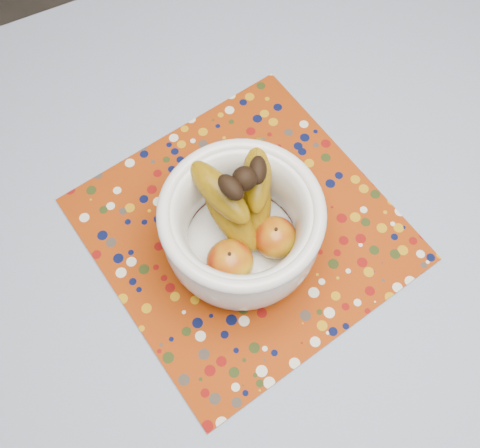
{
  "coord_description": "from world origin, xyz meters",
  "views": [
    {
      "loc": [
        -0.24,
        -0.26,
        1.6
      ],
      "look_at": [
        -0.09,
        0.04,
        0.85
      ],
      "focal_mm": 42.0,
      "sensor_mm": 36.0,
      "label": 1
    }
  ],
  "objects": [
    {
      "name": "placemat",
      "position": [
        -0.07,
        0.06,
        0.76
      ],
      "size": [
        0.52,
        0.52,
        0.0
      ],
      "primitive_type": "cube",
      "rotation": [
        0.0,
        0.0,
        0.17
      ],
      "color": "#832B07",
      "rests_on": "tablecloth"
    },
    {
      "name": "fruit_bowl",
      "position": [
        -0.08,
        0.04,
        0.85
      ],
      "size": [
        0.24,
        0.24,
        0.2
      ],
      "color": "silver",
      "rests_on": "placemat"
    },
    {
      "name": "tablecloth",
      "position": [
        0.0,
        0.0,
        0.76
      ],
      "size": [
        1.32,
        1.32,
        0.01
      ],
      "primitive_type": "cube",
      "color": "slate",
      "rests_on": "table"
    },
    {
      "name": "table",
      "position": [
        0.0,
        0.0,
        0.67
      ],
      "size": [
        1.2,
        1.2,
        0.75
      ],
      "color": "brown",
      "rests_on": "ground"
    }
  ]
}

